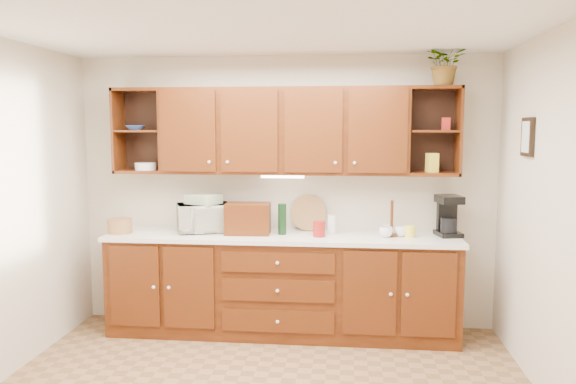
% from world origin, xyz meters
% --- Properties ---
extents(ceiling, '(4.00, 4.00, 0.00)m').
position_xyz_m(ceiling, '(0.00, 0.00, 2.60)').
color(ceiling, white).
rests_on(ceiling, back_wall).
extents(back_wall, '(4.00, 0.00, 4.00)m').
position_xyz_m(back_wall, '(0.00, 1.75, 1.30)').
color(back_wall, beige).
rests_on(back_wall, floor).
extents(right_wall, '(0.00, 3.50, 3.50)m').
position_xyz_m(right_wall, '(2.00, 0.00, 1.30)').
color(right_wall, beige).
rests_on(right_wall, floor).
extents(base_cabinets, '(3.20, 0.60, 0.90)m').
position_xyz_m(base_cabinets, '(0.00, 1.45, 0.45)').
color(base_cabinets, '#391606').
rests_on(base_cabinets, floor).
extents(countertop, '(3.24, 0.64, 0.04)m').
position_xyz_m(countertop, '(0.00, 1.44, 0.92)').
color(countertop, silver).
rests_on(countertop, base_cabinets).
extents(upper_cabinets, '(3.20, 0.33, 0.80)m').
position_xyz_m(upper_cabinets, '(0.01, 1.59, 1.89)').
color(upper_cabinets, '#391606').
rests_on(upper_cabinets, back_wall).
extents(undercabinet_light, '(0.40, 0.05, 0.02)m').
position_xyz_m(undercabinet_light, '(0.00, 1.53, 1.47)').
color(undercabinet_light, white).
rests_on(undercabinet_light, upper_cabinets).
extents(framed_picture, '(0.03, 0.24, 0.30)m').
position_xyz_m(framed_picture, '(1.98, 0.90, 1.85)').
color(framed_picture, black).
rests_on(framed_picture, right_wall).
extents(wicker_basket, '(0.28, 0.28, 0.13)m').
position_xyz_m(wicker_basket, '(-1.52, 1.37, 1.01)').
color(wicker_basket, '#AA7446').
rests_on(wicker_basket, countertop).
extents(microwave, '(0.57, 0.48, 0.27)m').
position_xyz_m(microwave, '(-0.75, 1.52, 1.07)').
color(microwave, silver).
rests_on(microwave, countertop).
extents(towel_stack, '(0.36, 0.32, 0.09)m').
position_xyz_m(towel_stack, '(-0.75, 1.52, 1.25)').
color(towel_stack, '#EFD270').
rests_on(towel_stack, microwave).
extents(wine_bottle, '(0.09, 0.09, 0.29)m').
position_xyz_m(wine_bottle, '(0.00, 1.45, 1.08)').
color(wine_bottle, black).
rests_on(wine_bottle, countertop).
extents(woven_tray, '(0.35, 0.11, 0.34)m').
position_xyz_m(woven_tray, '(0.23, 1.69, 0.95)').
color(woven_tray, '#AA7446').
rests_on(woven_tray, countertop).
extents(bread_box, '(0.42, 0.27, 0.29)m').
position_xyz_m(bread_box, '(-0.31, 1.45, 1.08)').
color(bread_box, '#391606').
rests_on(bread_box, countertop).
extents(mug_tree, '(0.28, 0.29, 0.33)m').
position_xyz_m(mug_tree, '(1.00, 1.48, 0.99)').
color(mug_tree, '#391606').
rests_on(mug_tree, countertop).
extents(canister_red, '(0.11, 0.11, 0.14)m').
position_xyz_m(canister_red, '(0.35, 1.38, 1.01)').
color(canister_red, maroon).
rests_on(canister_red, countertop).
extents(canister_white, '(0.09, 0.09, 0.18)m').
position_xyz_m(canister_white, '(0.46, 1.52, 1.03)').
color(canister_white, white).
rests_on(canister_white, countertop).
extents(canister_yellow, '(0.12, 0.12, 0.10)m').
position_xyz_m(canister_yellow, '(1.16, 1.45, 0.99)').
color(canister_yellow, yellow).
rests_on(canister_yellow, countertop).
extents(coffee_maker, '(0.24, 0.29, 0.37)m').
position_xyz_m(coffee_maker, '(1.52, 1.56, 1.12)').
color(coffee_maker, black).
rests_on(coffee_maker, countertop).
extents(bowl_stack, '(0.22, 0.22, 0.04)m').
position_xyz_m(bowl_stack, '(-1.41, 1.55, 1.92)').
color(bowl_stack, '#274790').
rests_on(bowl_stack, upper_cabinets).
extents(plate_stack, '(0.25, 0.25, 0.07)m').
position_xyz_m(plate_stack, '(-1.32, 1.55, 1.56)').
color(plate_stack, white).
rests_on(plate_stack, upper_cabinets).
extents(pantry_box_yellow, '(0.12, 0.10, 0.17)m').
position_xyz_m(pantry_box_yellow, '(1.36, 1.55, 1.61)').
color(pantry_box_yellow, yellow).
rests_on(pantry_box_yellow, upper_cabinets).
extents(pantry_box_red, '(0.08, 0.07, 0.11)m').
position_xyz_m(pantry_box_red, '(1.47, 1.55, 1.96)').
color(pantry_box_red, maroon).
rests_on(pantry_box_red, upper_cabinets).
extents(potted_plant, '(0.36, 0.31, 0.39)m').
position_xyz_m(potted_plant, '(1.45, 1.53, 2.49)').
color(potted_plant, '#999999').
rests_on(potted_plant, upper_cabinets).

